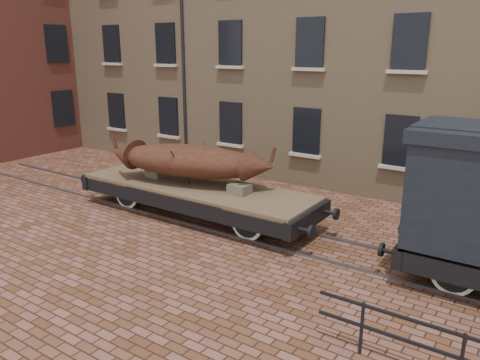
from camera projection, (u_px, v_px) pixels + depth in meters
The scene contains 4 objects.
ground at pixel (304, 243), 12.89m from camera, with size 90.00×90.00×0.00m, color #532F1C.
rail_track at pixel (304, 242), 12.88m from camera, with size 30.00×1.52×0.06m.
flatcar_wagon at pixel (196, 191), 14.75m from camera, with size 8.90×2.41×1.34m.
iron_boat at pixel (189, 161), 14.63m from camera, with size 5.65×2.64×1.40m.
Camera 1 is at (5.26, -10.86, 5.18)m, focal length 35.00 mm.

